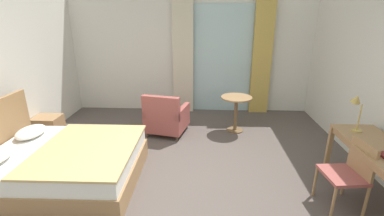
{
  "coord_description": "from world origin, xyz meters",
  "views": [
    {
      "loc": [
        0.32,
        -3.17,
        2.28
      ],
      "look_at": [
        0.15,
        0.55,
        0.98
      ],
      "focal_mm": 25.01,
      "sensor_mm": 36.0,
      "label": 1
    }
  ],
  "objects_px": {
    "desk_lamp": "(357,104)",
    "desk_chair": "(350,171)",
    "armchair_by_window": "(166,118)",
    "nightstand": "(48,129)",
    "bed": "(62,163)",
    "writing_desk": "(381,155)",
    "round_cafe_table": "(236,106)"
  },
  "relations": [
    {
      "from": "desk_lamp",
      "to": "armchair_by_window",
      "type": "distance_m",
      "value": 3.25
    },
    {
      "from": "armchair_by_window",
      "to": "round_cafe_table",
      "type": "distance_m",
      "value": 1.43
    },
    {
      "from": "writing_desk",
      "to": "armchair_by_window",
      "type": "xyz_separation_m",
      "value": [
        -2.89,
        1.99,
        -0.34
      ]
    },
    {
      "from": "nightstand",
      "to": "desk_lamp",
      "type": "xyz_separation_m",
      "value": [
        5.03,
        -0.94,
        0.88
      ]
    },
    {
      "from": "nightstand",
      "to": "bed",
      "type": "bearing_deg",
      "value": -53.76
    },
    {
      "from": "writing_desk",
      "to": "desk_lamp",
      "type": "xyz_separation_m",
      "value": [
        -0.06,
        0.61,
        0.44
      ]
    },
    {
      "from": "desk_lamp",
      "to": "round_cafe_table",
      "type": "height_order",
      "value": "desk_lamp"
    },
    {
      "from": "writing_desk",
      "to": "desk_lamp",
      "type": "distance_m",
      "value": 0.76
    },
    {
      "from": "armchair_by_window",
      "to": "round_cafe_table",
      "type": "relative_size",
      "value": 1.23
    },
    {
      "from": "desk_lamp",
      "to": "round_cafe_table",
      "type": "distance_m",
      "value": 2.22
    },
    {
      "from": "armchair_by_window",
      "to": "round_cafe_table",
      "type": "bearing_deg",
      "value": 8.23
    },
    {
      "from": "bed",
      "to": "armchair_by_window",
      "type": "relative_size",
      "value": 2.27
    },
    {
      "from": "armchair_by_window",
      "to": "desk_lamp",
      "type": "bearing_deg",
      "value": -25.94
    },
    {
      "from": "round_cafe_table",
      "to": "bed",
      "type": "bearing_deg",
      "value": -144.37
    },
    {
      "from": "writing_desk",
      "to": "desk_lamp",
      "type": "relative_size",
      "value": 3.05
    },
    {
      "from": "nightstand",
      "to": "desk_chair",
      "type": "bearing_deg",
      "value": -19.18
    },
    {
      "from": "desk_chair",
      "to": "desk_lamp",
      "type": "xyz_separation_m",
      "value": [
        0.32,
        0.69,
        0.62
      ]
    },
    {
      "from": "writing_desk",
      "to": "round_cafe_table",
      "type": "distance_m",
      "value": 2.66
    },
    {
      "from": "nightstand",
      "to": "desk_chair",
      "type": "xyz_separation_m",
      "value": [
        4.7,
        -1.64,
        0.26
      ]
    },
    {
      "from": "writing_desk",
      "to": "armchair_by_window",
      "type": "height_order",
      "value": "armchair_by_window"
    },
    {
      "from": "desk_lamp",
      "to": "armchair_by_window",
      "type": "relative_size",
      "value": 0.54
    },
    {
      "from": "writing_desk",
      "to": "desk_lamp",
      "type": "height_order",
      "value": "desk_lamp"
    },
    {
      "from": "nightstand",
      "to": "round_cafe_table",
      "type": "height_order",
      "value": "round_cafe_table"
    },
    {
      "from": "nightstand",
      "to": "desk_chair",
      "type": "distance_m",
      "value": 4.98
    },
    {
      "from": "desk_lamp",
      "to": "armchair_by_window",
      "type": "height_order",
      "value": "desk_lamp"
    },
    {
      "from": "desk_lamp",
      "to": "desk_chair",
      "type": "bearing_deg",
      "value": -115.19
    },
    {
      "from": "desk_chair",
      "to": "armchair_by_window",
      "type": "xyz_separation_m",
      "value": [
        -2.51,
        2.07,
        -0.17
      ]
    },
    {
      "from": "bed",
      "to": "round_cafe_table",
      "type": "relative_size",
      "value": 2.78
    },
    {
      "from": "bed",
      "to": "desk_chair",
      "type": "height_order",
      "value": "bed"
    },
    {
      "from": "nightstand",
      "to": "desk_lamp",
      "type": "relative_size",
      "value": 1.0
    },
    {
      "from": "desk_lamp",
      "to": "writing_desk",
      "type": "bearing_deg",
      "value": -84.85
    },
    {
      "from": "nightstand",
      "to": "writing_desk",
      "type": "height_order",
      "value": "writing_desk"
    }
  ]
}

